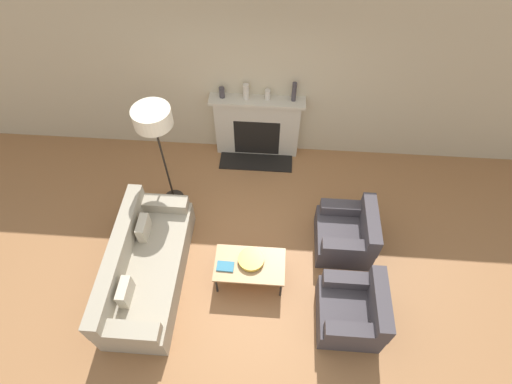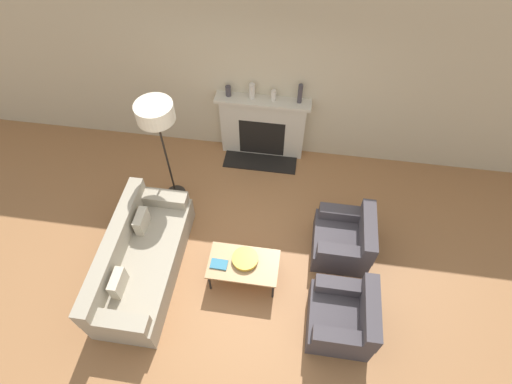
% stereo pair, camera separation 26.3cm
% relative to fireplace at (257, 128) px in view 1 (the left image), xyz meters
% --- Properties ---
extents(ground_plane, '(18.00, 18.00, 0.00)m').
position_rel_fireplace_xyz_m(ground_plane, '(0.02, -2.28, -0.57)').
color(ground_plane, '#99663D').
extents(wall_back, '(18.00, 0.06, 2.90)m').
position_rel_fireplace_xyz_m(wall_back, '(0.02, 0.14, 0.88)').
color(wall_back, '#BCAD8E').
rests_on(wall_back, ground_plane).
extents(fireplace, '(1.52, 0.59, 1.17)m').
position_rel_fireplace_xyz_m(fireplace, '(0.00, 0.00, 0.00)').
color(fireplace, beige).
rests_on(fireplace, ground_plane).
extents(couch, '(0.87, 2.08, 0.78)m').
position_rel_fireplace_xyz_m(couch, '(-1.35, -2.55, -0.28)').
color(couch, '#9E937F').
rests_on(couch, ground_plane).
extents(armchair_near, '(0.79, 0.84, 0.76)m').
position_rel_fireplace_xyz_m(armchair_near, '(1.43, -2.95, -0.28)').
color(armchair_near, '#423D42').
rests_on(armchair_near, ground_plane).
extents(armchair_far, '(0.79, 0.84, 0.76)m').
position_rel_fireplace_xyz_m(armchair_far, '(1.43, -1.81, -0.28)').
color(armchair_far, '#423D42').
rests_on(armchair_far, ground_plane).
extents(coffee_table, '(0.95, 0.55, 0.40)m').
position_rel_fireplace_xyz_m(coffee_table, '(0.07, -2.45, -0.20)').
color(coffee_table, tan).
rests_on(coffee_table, ground_plane).
extents(bowl, '(0.35, 0.35, 0.07)m').
position_rel_fireplace_xyz_m(bowl, '(0.09, -2.40, -0.13)').
color(bowl, gold).
rests_on(bowl, coffee_table).
extents(book, '(0.23, 0.15, 0.02)m').
position_rel_fireplace_xyz_m(book, '(-0.25, -2.51, -0.16)').
color(book, teal).
rests_on(book, coffee_table).
extents(floor_lamp, '(0.51, 0.51, 1.87)m').
position_rel_fireplace_xyz_m(floor_lamp, '(-1.27, -1.15, 1.08)').
color(floor_lamp, black).
rests_on(floor_lamp, ground_plane).
extents(mantel_vase_left, '(0.09, 0.09, 0.17)m').
position_rel_fireplace_xyz_m(mantel_vase_left, '(-0.55, 0.01, 0.69)').
color(mantel_vase_left, '#3D383D').
rests_on(mantel_vase_left, fireplace).
extents(mantel_vase_center_left, '(0.09, 0.09, 0.25)m').
position_rel_fireplace_xyz_m(mantel_vase_center_left, '(-0.17, 0.01, 0.73)').
color(mantel_vase_center_left, beige).
rests_on(mantel_vase_center_left, fireplace).
extents(mantel_vase_center_right, '(0.08, 0.08, 0.17)m').
position_rel_fireplace_xyz_m(mantel_vase_center_right, '(0.16, 0.01, 0.69)').
color(mantel_vase_center_right, beige).
rests_on(mantel_vase_center_right, fireplace).
extents(mantel_vase_right, '(0.07, 0.07, 0.32)m').
position_rel_fireplace_xyz_m(mantel_vase_right, '(0.56, 0.01, 0.76)').
color(mantel_vase_right, '#3D383D').
rests_on(mantel_vase_right, fireplace).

